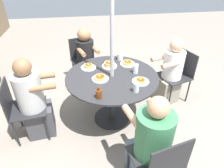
{
  "coord_description": "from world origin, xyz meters",
  "views": [
    {
      "loc": [
        -2.26,
        0.33,
        2.12
      ],
      "look_at": [
        0.0,
        0.0,
        0.62
      ],
      "focal_mm": 32.0,
      "sensor_mm": 36.0,
      "label": 1
    }
  ],
  "objects": [
    {
      "name": "coffee_cup",
      "position": [
        0.46,
        -0.19,
        0.8
      ],
      "size": [
        0.09,
        0.09,
        0.1
      ],
      "color": "white",
      "rests_on": "patio_table"
    },
    {
      "name": "pancake_plate_c",
      "position": [
        0.26,
        0.0,
        0.78
      ],
      "size": [
        0.22,
        0.22,
        0.08
      ],
      "color": "white",
      "rests_on": "patio_table"
    },
    {
      "name": "diner_south",
      "position": [
        -0.14,
        1.03,
        0.53
      ],
      "size": [
        0.38,
        0.52,
        1.14
      ],
      "rotation": [
        0.0,
        0.0,
        -3.01
      ],
      "color": "#3D3D42",
      "rests_on": "ground"
    },
    {
      "name": "drinking_glass_a",
      "position": [
        -0.4,
        -0.23,
        0.81
      ],
      "size": [
        0.07,
        0.07,
        0.12
      ],
      "primitive_type": "cylinder",
      "color": "silver",
      "rests_on": "patio_table"
    },
    {
      "name": "umbrella_pole",
      "position": [
        0.0,
        0.0,
        1.07
      ],
      "size": [
        0.05,
        0.05,
        2.15
      ],
      "primitive_type": "cylinder",
      "color": "#ADADB2",
      "rests_on": "ground"
    },
    {
      "name": "patio_chair_west",
      "position": [
        -1.17,
        -0.28,
        0.49
      ],
      "size": [
        0.53,
        0.53,
        0.84
      ],
      "rotation": [
        0.0,
        0.0,
        -1.34
      ],
      "color": "#232326",
      "rests_on": "ground"
    },
    {
      "name": "pancake_plate_d",
      "position": [
        0.29,
        -0.27,
        0.77
      ],
      "size": [
        0.22,
        0.22,
        0.06
      ],
      "color": "white",
      "rests_on": "patio_table"
    },
    {
      "name": "pancake_plate_e",
      "position": [
        -0.21,
        -0.34,
        0.77
      ],
      "size": [
        0.22,
        0.22,
        0.05
      ],
      "color": "white",
      "rests_on": "patio_table"
    },
    {
      "name": "diner_west",
      "position": [
        -1.01,
        -0.24,
        0.51
      ],
      "size": [
        0.56,
        0.45,
        1.13
      ],
      "rotation": [
        0.0,
        0.0,
        -1.34
      ],
      "color": "slate",
      "rests_on": "ground"
    },
    {
      "name": "patio_chair_south",
      "position": [
        -0.16,
        1.2,
        0.49
      ],
      "size": [
        0.5,
        0.5,
        0.84
      ],
      "rotation": [
        0.0,
        0.0,
        -3.01
      ],
      "color": "#232326",
      "rests_on": "ground"
    },
    {
      "name": "diner_east",
      "position": [
        0.99,
        0.32,
        0.52
      ],
      "size": [
        0.5,
        0.42,
        1.1
      ],
      "rotation": [
        0.0,
        0.0,
        -4.4
      ],
      "color": "beige",
      "rests_on": "ground"
    },
    {
      "name": "patio_chair_east",
      "position": [
        1.15,
        0.37,
        0.49
      ],
      "size": [
        0.56,
        0.56,
        0.84
      ],
      "rotation": [
        0.0,
        0.0,
        -4.4
      ],
      "color": "#232326",
      "rests_on": "ground"
    },
    {
      "name": "patio_chair_north",
      "position": [
        0.37,
        -1.15,
        0.49
      ],
      "size": [
        0.56,
        0.56,
        0.84
      ],
      "rotation": [
        0.0,
        0.0,
        0.31
      ],
      "color": "#232326",
      "rests_on": "ground"
    },
    {
      "name": "patio_table",
      "position": [
        0.0,
        0.0,
        0.62
      ],
      "size": [
        1.24,
        1.24,
        0.75
      ],
      "color": "#28282B",
      "rests_on": "ground"
    },
    {
      "name": "ground_plane",
      "position": [
        0.0,
        0.0,
        0.0
      ],
      "size": [
        12.0,
        12.0,
        0.0
      ],
      "primitive_type": "plane",
      "color": "gray"
    },
    {
      "name": "diner_north",
      "position": [
        0.32,
        -0.99,
        0.51
      ],
      "size": [
        0.43,
        0.52,
        1.1
      ],
      "rotation": [
        0.0,
        0.0,
        0.31
      ],
      "color": "gray",
      "rests_on": "ground"
    },
    {
      "name": "pancake_plate_b",
      "position": [
        0.26,
        0.3,
        0.77
      ],
      "size": [
        0.22,
        0.22,
        0.07
      ],
      "color": "white",
      "rests_on": "patio_table"
    },
    {
      "name": "syrup_bottle",
      "position": [
        -0.46,
        0.22,
        0.81
      ],
      "size": [
        0.09,
        0.07,
        0.15
      ],
      "color": "#602D0F",
      "rests_on": "patio_table"
    },
    {
      "name": "pancake_plate_a",
      "position": [
        -0.07,
        0.16,
        0.77
      ],
      "size": [
        0.22,
        0.22,
        0.06
      ],
      "color": "white",
      "rests_on": "patio_table"
    },
    {
      "name": "drinking_glass_b",
      "position": [
        0.03,
        -0.33,
        0.82
      ],
      "size": [
        0.07,
        0.07,
        0.13
      ],
      "primitive_type": "cylinder",
      "color": "silver",
      "rests_on": "patio_table"
    }
  ]
}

